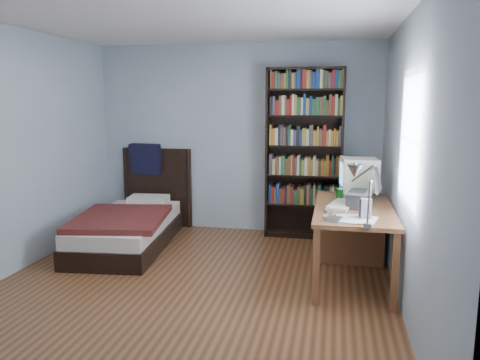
# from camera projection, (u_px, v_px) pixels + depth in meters

# --- Properties ---
(room) EXTENTS (4.20, 4.24, 2.50)m
(room) POSITION_uv_depth(u_px,v_px,m) (191.00, 157.00, 4.25)
(room) COLOR #543118
(room) RESTS_ON ground
(desk) EXTENTS (0.75, 1.51, 0.73)m
(desk) POSITION_uv_depth(u_px,v_px,m) (351.00, 227.00, 5.03)
(desk) COLOR brown
(desk) RESTS_ON floor
(crt_monitor) EXTENTS (0.41, 0.38, 0.43)m
(crt_monitor) POSITION_uv_depth(u_px,v_px,m) (358.00, 175.00, 4.99)
(crt_monitor) COLOR beige
(crt_monitor) RESTS_ON desk
(laptop) EXTENTS (0.38, 0.37, 0.39)m
(laptop) POSITION_uv_depth(u_px,v_px,m) (361.00, 197.00, 4.52)
(laptop) COLOR #2D2D30
(laptop) RESTS_ON desk
(desk_lamp) EXTENTS (0.22, 0.49, 0.59)m
(desk_lamp) POSITION_uv_depth(u_px,v_px,m) (357.00, 178.00, 3.43)
(desk_lamp) COLOR #99999E
(desk_lamp) RESTS_ON desk
(keyboard) EXTENTS (0.32, 0.53, 0.05)m
(keyboard) POSITION_uv_depth(u_px,v_px,m) (342.00, 205.00, 4.59)
(keyboard) COLOR beige
(keyboard) RESTS_ON desk
(speaker) EXTENTS (0.10, 0.10, 0.18)m
(speaker) POSITION_uv_depth(u_px,v_px,m) (366.00, 209.00, 4.10)
(speaker) COLOR gray
(speaker) RESTS_ON desk
(soda_can) EXTENTS (0.07, 0.07, 0.13)m
(soda_can) POSITION_uv_depth(u_px,v_px,m) (340.00, 195.00, 4.82)
(soda_can) COLOR #083707
(soda_can) RESTS_ON desk
(mouse) EXTENTS (0.07, 0.12, 0.04)m
(mouse) POSITION_uv_depth(u_px,v_px,m) (349.00, 200.00, 4.82)
(mouse) COLOR silver
(mouse) RESTS_ON desk
(phone_silver) EXTENTS (0.08, 0.12, 0.02)m
(phone_silver) POSITION_uv_depth(u_px,v_px,m) (328.00, 211.00, 4.36)
(phone_silver) COLOR #B0B0B5
(phone_silver) RESTS_ON desk
(phone_grey) EXTENTS (0.05, 0.09, 0.02)m
(phone_grey) POSITION_uv_depth(u_px,v_px,m) (326.00, 217.00, 4.15)
(phone_grey) COLOR gray
(phone_grey) RESTS_ON desk
(external_drive) EXTENTS (0.16, 0.16, 0.03)m
(external_drive) POSITION_uv_depth(u_px,v_px,m) (334.00, 219.00, 4.04)
(external_drive) COLOR gray
(external_drive) RESTS_ON desk
(bookshelf) EXTENTS (0.97, 0.30, 2.16)m
(bookshelf) POSITION_uv_depth(u_px,v_px,m) (304.00, 154.00, 5.97)
(bookshelf) COLOR black
(bookshelf) RESTS_ON floor
(bed) EXTENTS (1.18, 2.05, 1.16)m
(bed) POSITION_uv_depth(u_px,v_px,m) (131.00, 224.00, 5.75)
(bed) COLOR black
(bed) RESTS_ON floor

